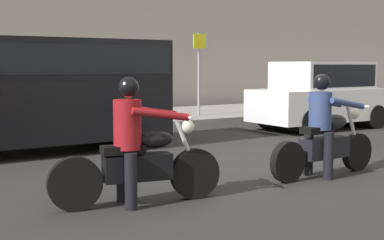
% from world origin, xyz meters
% --- Properties ---
extents(ground_plane, '(80.00, 80.00, 0.00)m').
position_xyz_m(ground_plane, '(0.00, 0.00, 0.00)').
color(ground_plane, '#272727').
extents(sidewalk_slab, '(40.00, 4.40, 0.14)m').
position_xyz_m(sidewalk_slab, '(0.00, 8.00, 0.07)').
color(sidewalk_slab, gray).
rests_on(sidewalk_slab, ground_plane).
extents(motorcycle_with_rider_crimson, '(2.16, 0.76, 1.58)m').
position_xyz_m(motorcycle_with_rider_crimson, '(-2.86, -1.11, 0.64)').
color(motorcycle_with_rider_crimson, black).
rests_on(motorcycle_with_rider_crimson, ground_plane).
extents(motorcycle_with_rider_denim_blue, '(2.19, 0.70, 1.58)m').
position_xyz_m(motorcycle_with_rider_denim_blue, '(0.33, -1.17, 0.65)').
color(motorcycle_with_rider_denim_blue, black).
rests_on(motorcycle_with_rider_denim_blue, ground_plane).
extents(parked_hatchback_white, '(4.00, 1.76, 1.80)m').
position_xyz_m(parked_hatchback_white, '(4.87, 3.20, 0.94)').
color(parked_hatchback_white, silver).
rests_on(parked_hatchback_white, ground_plane).
extents(parked_van_black, '(5.01, 1.96, 2.22)m').
position_xyz_m(parked_van_black, '(-2.71, 3.47, 1.29)').
color(parked_van_black, black).
rests_on(parked_van_black, ground_plane).
extents(street_sign_post, '(0.44, 0.08, 2.56)m').
position_xyz_m(street_sign_post, '(3.33, 6.90, 1.69)').
color(street_sign_post, gray).
rests_on(street_sign_post, sidewalk_slab).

